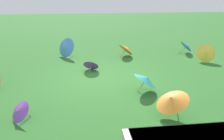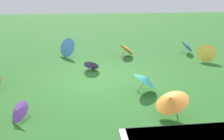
% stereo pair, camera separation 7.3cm
% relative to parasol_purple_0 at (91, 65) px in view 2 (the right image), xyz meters
% --- Properties ---
extents(ground, '(40.00, 40.00, 0.00)m').
position_rel_parasol_purple_0_xyz_m(ground, '(-0.43, 1.04, -0.26)').
color(ground, '#2D6B28').
extents(parasol_purple_0, '(0.75, 0.67, 0.52)m').
position_rel_parasol_purple_0_xyz_m(parasol_purple_0, '(0.00, 0.00, 0.00)').
color(parasol_purple_0, tan).
rests_on(parasol_purple_0, ground).
extents(parasol_orange_0, '(0.91, 0.97, 0.70)m').
position_rel_parasol_purple_0_xyz_m(parasol_orange_0, '(-1.75, -2.01, 0.11)').
color(parasol_orange_0, tan).
rests_on(parasol_orange_0, ground).
extents(parasol_blue_1, '(1.04, 1.02, 0.93)m').
position_rel_parasol_purple_0_xyz_m(parasol_blue_1, '(1.17, -2.19, 0.20)').
color(parasol_blue_1, tan).
rests_on(parasol_blue_1, ground).
extents(parasol_teal_0, '(0.86, 0.90, 0.73)m').
position_rel_parasol_purple_0_xyz_m(parasol_teal_0, '(-1.76, 2.29, 0.18)').
color(parasol_teal_0, tan).
rests_on(parasol_teal_0, ground).
extents(parasol_purple_1, '(0.76, 0.78, 0.54)m').
position_rel_parasol_purple_0_xyz_m(parasol_purple_1, '(1.96, 3.86, 0.01)').
color(parasol_purple_1, tan).
rests_on(parasol_purple_1, ground).
extents(parasol_yellow_0, '(0.96, 0.94, 0.83)m').
position_rel_parasol_purple_0_xyz_m(parasol_yellow_0, '(-5.15, -0.76, 0.15)').
color(parasol_yellow_0, tan).
rests_on(parasol_yellow_0, ground).
extents(parasol_orange_1, '(1.17, 1.18, 0.79)m').
position_rel_parasol_purple_0_xyz_m(parasol_orange_1, '(-2.07, 4.02, 0.24)').
color(parasol_orange_1, tan).
rests_on(parasol_orange_1, ground).
extents(parasol_blue_2, '(0.74, 0.76, 0.68)m').
position_rel_parasol_purple_0_xyz_m(parasol_blue_2, '(-4.85, -2.30, 0.12)').
color(parasol_blue_2, tan).
rests_on(parasol_blue_2, ground).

